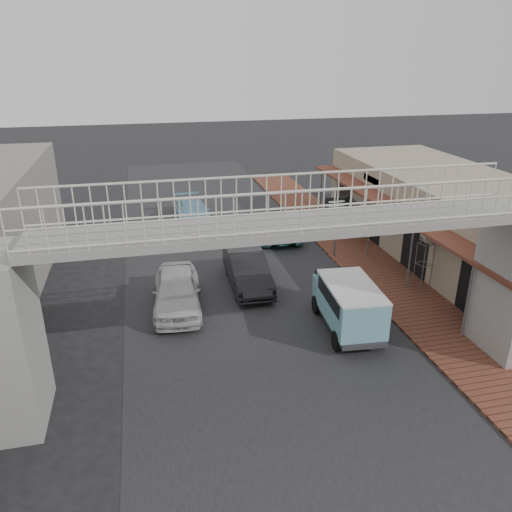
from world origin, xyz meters
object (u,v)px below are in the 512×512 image
angkot_curb (275,224)px  motorcycle_near (350,227)px  angkot_far (192,213)px  angkot_van (349,300)px  dark_sedan (247,270)px  white_hatchback (177,291)px  street_clock (427,239)px  arrow_sign (352,206)px  motorcycle_far (321,214)px

angkot_curb → motorcycle_near: bearing=165.5°
angkot_far → motorcycle_near: size_ratio=2.52×
angkot_van → dark_sedan: bearing=126.2°
angkot_curb → angkot_van: bearing=92.9°
white_hatchback → street_clock: bearing=0.6°
motorcycle_near → arrow_sign: bearing=170.0°
angkot_far → arrow_sign: size_ratio=1.53×
street_clock → angkot_curb: bearing=105.8°
angkot_curb → white_hatchback: bearing=54.2°
dark_sedan → motorcycle_near: size_ratio=2.34×
motorcycle_near → street_clock: (0.39, -6.90, 1.78)m
angkot_far → arrow_sign: (7.08, -7.01, 1.94)m
white_hatchback → motorcycle_far: white_hatchback is taller
white_hatchback → angkot_curb: (6.04, 7.45, -0.10)m
white_hatchback → dark_sedan: (3.18, 1.42, -0.04)m
street_clock → arrow_sign: arrow_sign is taller
angkot_far → arrow_sign: arrow_sign is taller
arrow_sign → motorcycle_far: bearing=85.3°
white_hatchback → dark_sedan: white_hatchback is taller
white_hatchback → arrow_sign: arrow_sign is taller
motorcycle_near → dark_sedan: bearing=138.5°
motorcycle_far → street_clock: size_ratio=0.59×
white_hatchback → motorcycle_far: 12.88m
angkot_curb → arrow_sign: size_ratio=1.56×
dark_sedan → street_clock: (7.21, -2.14, 1.64)m
angkot_far → motorcycle_near: (8.21, -4.44, -0.10)m
white_hatchback → dark_sedan: size_ratio=1.02×
angkot_far → street_clock: (8.60, -11.33, 1.68)m
white_hatchback → angkot_far: bearing=85.0°
dark_sedan → angkot_curb: (2.86, 6.03, -0.06)m
angkot_van → motorcycle_near: (4.02, 9.26, -0.60)m
dark_sedan → angkot_far: size_ratio=0.93×
white_hatchback → motorcycle_near: 11.76m
angkot_van → street_clock: 5.14m
dark_sedan → angkot_van: bearing=-57.1°
dark_sedan → angkot_van: size_ratio=1.12×
dark_sedan → arrow_sign: (5.70, 2.18, 1.90)m
angkot_van → street_clock: (4.41, 2.36, 1.17)m
angkot_curb → motorcycle_far: bearing=-152.5°
angkot_far → angkot_van: 14.33m
angkot_far → motorcycle_far: angkot_far is taller
dark_sedan → angkot_far: 9.30m
dark_sedan → white_hatchback: bearing=-154.9°
angkot_van → motorcycle_far: size_ratio=2.47×
angkot_curb → angkot_far: 5.30m
dark_sedan → street_clock: 7.70m
dark_sedan → motorcycle_near: 8.32m
dark_sedan → angkot_curb: size_ratio=0.91×
street_clock → motorcycle_far: bearing=84.2°
arrow_sign → street_clock: bearing=-70.8°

